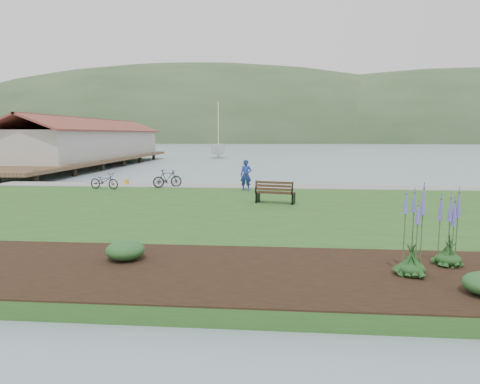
{
  "coord_description": "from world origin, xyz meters",
  "views": [
    {
      "loc": [
        1.1,
        -19.57,
        3.66
      ],
      "look_at": [
        -0.42,
        -2.36,
        1.3
      ],
      "focal_mm": 32.0,
      "sensor_mm": 36.0,
      "label": 1
    }
  ],
  "objects_px": {
    "bicycle_a": "(104,181)",
    "sailboat": "(219,158)",
    "park_bench": "(275,192)",
    "person": "(246,173)"
  },
  "relations": [
    {
      "from": "bicycle_a",
      "to": "sailboat",
      "type": "relative_size",
      "value": 0.07
    },
    {
      "from": "bicycle_a",
      "to": "park_bench",
      "type": "bearing_deg",
      "value": -101.74
    },
    {
      "from": "bicycle_a",
      "to": "person",
      "type": "bearing_deg",
      "value": -78.04
    },
    {
      "from": "person",
      "to": "sailboat",
      "type": "distance_m",
      "value": 40.93
    },
    {
      "from": "person",
      "to": "bicycle_a",
      "type": "relative_size",
      "value": 1.13
    },
    {
      "from": "person",
      "to": "sailboat",
      "type": "relative_size",
      "value": 0.08
    },
    {
      "from": "park_bench",
      "to": "person",
      "type": "height_order",
      "value": "person"
    },
    {
      "from": "person",
      "to": "bicycle_a",
      "type": "distance_m",
      "value": 8.44
    },
    {
      "from": "park_bench",
      "to": "person",
      "type": "distance_m",
      "value": 4.77
    },
    {
      "from": "park_bench",
      "to": "person",
      "type": "bearing_deg",
      "value": 124.61
    }
  ]
}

